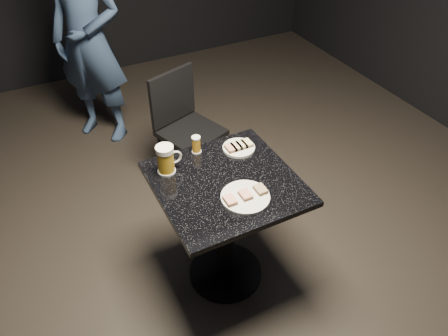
{
  "coord_description": "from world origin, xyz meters",
  "views": [
    {
      "loc": [
        -0.76,
        -1.48,
        2.2
      ],
      "look_at": [
        0.0,
        0.02,
        0.82
      ],
      "focal_mm": 35.0,
      "sensor_mm": 36.0,
      "label": 1
    }
  ],
  "objects_px": {
    "plate_small": "(239,148)",
    "beer_tumbler": "(196,144)",
    "patron": "(88,40)",
    "chair": "(185,124)",
    "plate_large": "(245,197)",
    "beer_mug": "(166,159)",
    "table": "(226,215)"
  },
  "relations": [
    {
      "from": "beer_mug",
      "to": "chair",
      "type": "distance_m",
      "value": 0.89
    },
    {
      "from": "plate_small",
      "to": "chair",
      "type": "height_order",
      "value": "chair"
    },
    {
      "from": "patron",
      "to": "beer_mug",
      "type": "bearing_deg",
      "value": -43.86
    },
    {
      "from": "patron",
      "to": "beer_tumbler",
      "type": "bearing_deg",
      "value": -36.32
    },
    {
      "from": "beer_mug",
      "to": "plate_large",
      "type": "bearing_deg",
      "value": -54.04
    },
    {
      "from": "plate_small",
      "to": "beer_mug",
      "type": "height_order",
      "value": "beer_mug"
    },
    {
      "from": "plate_large",
      "to": "beer_mug",
      "type": "bearing_deg",
      "value": 125.96
    },
    {
      "from": "patron",
      "to": "beer_tumbler",
      "type": "relative_size",
      "value": 17.2
    },
    {
      "from": "beer_tumbler",
      "to": "chair",
      "type": "height_order",
      "value": "chair"
    },
    {
      "from": "patron",
      "to": "plate_large",
      "type": "bearing_deg",
      "value": -36.41
    },
    {
      "from": "patron",
      "to": "table",
      "type": "distance_m",
      "value": 1.89
    },
    {
      "from": "plate_large",
      "to": "beer_tumbler",
      "type": "relative_size",
      "value": 2.44
    },
    {
      "from": "chair",
      "to": "table",
      "type": "bearing_deg",
      "value": -99.42
    },
    {
      "from": "patron",
      "to": "beer_tumbler",
      "type": "height_order",
      "value": "patron"
    },
    {
      "from": "plate_small",
      "to": "beer_tumbler",
      "type": "bearing_deg",
      "value": 158.92
    },
    {
      "from": "beer_tumbler",
      "to": "patron",
      "type": "bearing_deg",
      "value": 97.65
    },
    {
      "from": "patron",
      "to": "chair",
      "type": "xyz_separation_m",
      "value": [
        0.39,
        -0.9,
        -0.35
      ]
    },
    {
      "from": "beer_mug",
      "to": "plate_small",
      "type": "bearing_deg",
      "value": 0.27
    },
    {
      "from": "beer_mug",
      "to": "patron",
      "type": "bearing_deg",
      "value": 90.11
    },
    {
      "from": "beer_tumbler",
      "to": "plate_large",
      "type": "bearing_deg",
      "value": -82.75
    },
    {
      "from": "plate_large",
      "to": "table",
      "type": "xyz_separation_m",
      "value": [
        -0.03,
        0.16,
        -0.25
      ]
    },
    {
      "from": "table",
      "to": "beer_tumbler",
      "type": "bearing_deg",
      "value": 96.05
    },
    {
      "from": "table",
      "to": "beer_mug",
      "type": "height_order",
      "value": "beer_mug"
    },
    {
      "from": "beer_tumbler",
      "to": "chair",
      "type": "xyz_separation_m",
      "value": [
        0.19,
        0.64,
        -0.3
      ]
    },
    {
      "from": "patron",
      "to": "beer_mug",
      "type": "relative_size",
      "value": 10.67
    },
    {
      "from": "beer_tumbler",
      "to": "chair",
      "type": "bearing_deg",
      "value": 73.88
    },
    {
      "from": "beer_mug",
      "to": "chair",
      "type": "relative_size",
      "value": 0.18
    },
    {
      "from": "patron",
      "to": "chair",
      "type": "height_order",
      "value": "patron"
    },
    {
      "from": "chair",
      "to": "plate_large",
      "type": "bearing_deg",
      "value": -96.76
    },
    {
      "from": "plate_large",
      "to": "patron",
      "type": "relative_size",
      "value": 0.14
    },
    {
      "from": "plate_small",
      "to": "table",
      "type": "bearing_deg",
      "value": -132.08
    },
    {
      "from": "beer_mug",
      "to": "chair",
      "type": "xyz_separation_m",
      "value": [
        0.39,
        0.73,
        -0.33
      ]
    }
  ]
}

